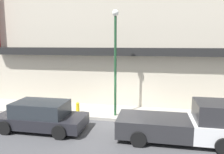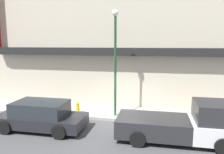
% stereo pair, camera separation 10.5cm
% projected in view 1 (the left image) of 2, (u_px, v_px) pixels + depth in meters
% --- Properties ---
extents(ground_plane, '(80.00, 80.00, 0.00)m').
position_uv_depth(ground_plane, '(121.00, 122.00, 12.21)').
color(ground_plane, '#424244').
extents(sidewalk, '(36.00, 2.62, 0.17)m').
position_uv_depth(sidewalk, '(125.00, 113.00, 13.46)').
color(sidewalk, '#9E998E').
rests_on(sidewalk, ground).
extents(building, '(19.80, 3.80, 11.10)m').
position_uv_depth(building, '(130.00, 26.00, 15.33)').
color(building, '#BCB29E').
rests_on(building, ground).
extents(pickup_truck, '(5.41, 2.17, 1.86)m').
position_uv_depth(pickup_truck, '(187.00, 124.00, 9.73)').
color(pickup_truck, silver).
rests_on(pickup_truck, ground).
extents(parked_car, '(4.53, 2.10, 1.45)m').
position_uv_depth(parked_car, '(41.00, 116.00, 11.08)').
color(parked_car, black).
rests_on(parked_car, ground).
extents(fire_hydrant, '(0.21, 0.21, 0.68)m').
position_uv_depth(fire_hydrant, '(78.00, 108.00, 13.19)').
color(fire_hydrant, yellow).
rests_on(fire_hydrant, sidewalk).
extents(street_lamp, '(0.36, 0.36, 6.02)m').
position_uv_depth(street_lamp, '(115.00, 52.00, 12.26)').
color(street_lamp, '#1E4728').
rests_on(street_lamp, sidewalk).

